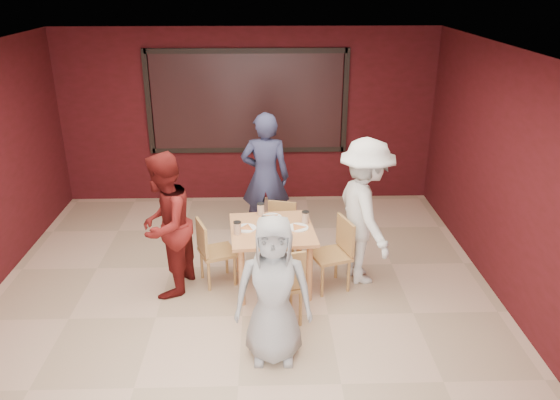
{
  "coord_description": "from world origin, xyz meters",
  "views": [
    {
      "loc": [
        0.27,
        -5.13,
        3.53
      ],
      "look_at": [
        0.44,
        0.66,
        1.12
      ],
      "focal_mm": 35.0,
      "sensor_mm": 36.0,
      "label": 1
    }
  ],
  "objects_px": {
    "diner_left": "(165,225)",
    "diner_right": "(365,212)",
    "chair_back": "(280,228)",
    "diner_back": "(265,177)",
    "dining_table": "(272,235)",
    "chair_front": "(282,282)",
    "chair_right": "(336,250)",
    "diner_front": "(273,290)",
    "chair_left": "(211,249)"
  },
  "relations": [
    {
      "from": "diner_left",
      "to": "diner_right",
      "type": "height_order",
      "value": "diner_right"
    },
    {
      "from": "chair_back",
      "to": "diner_back",
      "type": "xyz_separation_m",
      "value": [
        -0.19,
        0.63,
        0.48
      ]
    },
    {
      "from": "dining_table",
      "to": "diner_right",
      "type": "distance_m",
      "value": 1.14
    },
    {
      "from": "dining_table",
      "to": "diner_right",
      "type": "height_order",
      "value": "diner_right"
    },
    {
      "from": "chair_back",
      "to": "diner_left",
      "type": "bearing_deg",
      "value": -150.58
    },
    {
      "from": "chair_front",
      "to": "chair_back",
      "type": "bearing_deg",
      "value": 89.02
    },
    {
      "from": "dining_table",
      "to": "chair_right",
      "type": "height_order",
      "value": "dining_table"
    },
    {
      "from": "diner_front",
      "to": "diner_back",
      "type": "bearing_deg",
      "value": 93.06
    },
    {
      "from": "chair_left",
      "to": "diner_back",
      "type": "height_order",
      "value": "diner_back"
    },
    {
      "from": "chair_back",
      "to": "diner_front",
      "type": "xyz_separation_m",
      "value": [
        -0.12,
        -2.03,
        0.32
      ]
    },
    {
      "from": "chair_right",
      "to": "diner_left",
      "type": "xyz_separation_m",
      "value": [
        -1.99,
        -0.04,
        0.37
      ]
    },
    {
      "from": "diner_front",
      "to": "chair_right",
      "type": "bearing_deg",
      "value": 61.18
    },
    {
      "from": "chair_front",
      "to": "diner_back",
      "type": "xyz_separation_m",
      "value": [
        -0.16,
        2.1,
        0.41
      ]
    },
    {
      "from": "chair_front",
      "to": "diner_right",
      "type": "distance_m",
      "value": 1.43
    },
    {
      "from": "diner_left",
      "to": "chair_back",
      "type": "bearing_deg",
      "value": 132.52
    },
    {
      "from": "diner_front",
      "to": "diner_right",
      "type": "distance_m",
      "value": 1.86
    },
    {
      "from": "chair_front",
      "to": "diner_back",
      "type": "bearing_deg",
      "value": 94.46
    },
    {
      "from": "chair_left",
      "to": "diner_front",
      "type": "xyz_separation_m",
      "value": [
        0.72,
        -1.42,
        0.29
      ]
    },
    {
      "from": "diner_back",
      "to": "diner_right",
      "type": "relative_size",
      "value": 1.02
    },
    {
      "from": "chair_right",
      "to": "chair_front",
      "type": "bearing_deg",
      "value": -131.87
    },
    {
      "from": "dining_table",
      "to": "diner_back",
      "type": "bearing_deg",
      "value": 93.14
    },
    {
      "from": "diner_right",
      "to": "chair_right",
      "type": "bearing_deg",
      "value": 104.91
    },
    {
      "from": "dining_table",
      "to": "chair_right",
      "type": "relative_size",
      "value": 1.2
    },
    {
      "from": "diner_left",
      "to": "diner_right",
      "type": "relative_size",
      "value": 0.95
    },
    {
      "from": "chair_back",
      "to": "chair_left",
      "type": "bearing_deg",
      "value": -144.26
    },
    {
      "from": "chair_back",
      "to": "diner_front",
      "type": "distance_m",
      "value": 2.06
    },
    {
      "from": "dining_table",
      "to": "diner_left",
      "type": "height_order",
      "value": "diner_left"
    },
    {
      "from": "chair_left",
      "to": "chair_right",
      "type": "height_order",
      "value": "chair_right"
    },
    {
      "from": "chair_right",
      "to": "diner_front",
      "type": "distance_m",
      "value": 1.54
    },
    {
      "from": "diner_front",
      "to": "chair_front",
      "type": "bearing_deg",
      "value": 81.57
    },
    {
      "from": "diner_front",
      "to": "chair_left",
      "type": "bearing_deg",
      "value": 118.67
    },
    {
      "from": "chair_back",
      "to": "diner_right",
      "type": "distance_m",
      "value": 1.22
    },
    {
      "from": "diner_front",
      "to": "diner_left",
      "type": "xyz_separation_m",
      "value": [
        -1.23,
        1.27,
        0.1
      ]
    },
    {
      "from": "chair_front",
      "to": "chair_right",
      "type": "bearing_deg",
      "value": 48.13
    },
    {
      "from": "diner_front",
      "to": "diner_back",
      "type": "height_order",
      "value": "diner_back"
    },
    {
      "from": "chair_left",
      "to": "diner_front",
      "type": "height_order",
      "value": "diner_front"
    },
    {
      "from": "diner_front",
      "to": "diner_right",
      "type": "height_order",
      "value": "diner_right"
    },
    {
      "from": "diner_left",
      "to": "diner_right",
      "type": "distance_m",
      "value": 2.36
    },
    {
      "from": "dining_table",
      "to": "chair_front",
      "type": "xyz_separation_m",
      "value": [
        0.09,
        -0.79,
        -0.16
      ]
    },
    {
      "from": "chair_back",
      "to": "chair_left",
      "type": "height_order",
      "value": "chair_left"
    },
    {
      "from": "chair_back",
      "to": "diner_left",
      "type": "relative_size",
      "value": 0.45
    },
    {
      "from": "dining_table",
      "to": "chair_right",
      "type": "distance_m",
      "value": 0.78
    },
    {
      "from": "diner_right",
      "to": "diner_front",
      "type": "bearing_deg",
      "value": 130.76
    },
    {
      "from": "chair_right",
      "to": "chair_back",
      "type": "bearing_deg",
      "value": 131.58
    },
    {
      "from": "dining_table",
      "to": "chair_left",
      "type": "relative_size",
      "value": 1.27
    },
    {
      "from": "chair_front",
      "to": "chair_right",
      "type": "distance_m",
      "value": 1.0
    },
    {
      "from": "chair_back",
      "to": "diner_back",
      "type": "distance_m",
      "value": 0.82
    },
    {
      "from": "chair_left",
      "to": "diner_right",
      "type": "height_order",
      "value": "diner_right"
    },
    {
      "from": "chair_front",
      "to": "diner_back",
      "type": "height_order",
      "value": "diner_back"
    },
    {
      "from": "chair_left",
      "to": "diner_left",
      "type": "relative_size",
      "value": 0.48
    }
  ]
}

